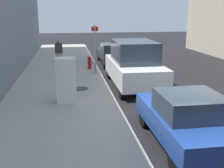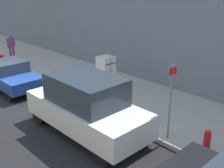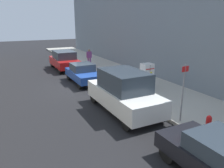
{
  "view_description": "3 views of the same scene",
  "coord_description": "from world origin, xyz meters",
  "px_view_note": "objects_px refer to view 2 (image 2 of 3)",
  "views": [
    {
      "loc": [
        -3.47,
        -7.27,
        3.47
      ],
      "look_at": [
        -1.86,
        2.99,
        0.77
      ],
      "focal_mm": 45.0,
      "sensor_mm": 36.0,
      "label": 1
    },
    {
      "loc": [
        5.13,
        12.4,
        5.22
      ],
      "look_at": [
        -2.1,
        4.88,
        1.35
      ],
      "focal_mm": 45.0,
      "sensor_mm": 36.0,
      "label": 2
    },
    {
      "loc": [
        4.81,
        14.33,
        4.55
      ],
      "look_at": [
        -0.31,
        4.26,
        1.24
      ],
      "focal_mm": 35.0,
      "sensor_mm": 36.0,
      "label": 3
    }
  ],
  "objects_px": {
    "parked_hatchback_blue": "(11,75)",
    "pedestrian_walking_far": "(11,45)",
    "discarded_refrigerator": "(106,73)",
    "street_sign_post": "(170,98)",
    "parked_van_white": "(86,106)",
    "fire_hydrant": "(207,140)"
  },
  "relations": [
    {
      "from": "street_sign_post",
      "to": "parked_hatchback_blue",
      "type": "distance_m",
      "value": 8.66
    },
    {
      "from": "discarded_refrigerator",
      "to": "parked_hatchback_blue",
      "type": "relative_size",
      "value": 0.43
    },
    {
      "from": "parked_hatchback_blue",
      "to": "discarded_refrigerator",
      "type": "bearing_deg",
      "value": 130.18
    },
    {
      "from": "street_sign_post",
      "to": "pedestrian_walking_far",
      "type": "height_order",
      "value": "street_sign_post"
    },
    {
      "from": "pedestrian_walking_far",
      "to": "discarded_refrigerator",
      "type": "bearing_deg",
      "value": 173.6
    },
    {
      "from": "fire_hydrant",
      "to": "parked_van_white",
      "type": "distance_m",
      "value": 4.16
    },
    {
      "from": "street_sign_post",
      "to": "fire_hydrant",
      "type": "bearing_deg",
      "value": 99.21
    },
    {
      "from": "parked_hatchback_blue",
      "to": "pedestrian_walking_far",
      "type": "bearing_deg",
      "value": -115.94
    },
    {
      "from": "pedestrian_walking_far",
      "to": "parked_van_white",
      "type": "distance_m",
      "value": 11.27
    },
    {
      "from": "fire_hydrant",
      "to": "pedestrian_walking_far",
      "type": "relative_size",
      "value": 0.45
    },
    {
      "from": "street_sign_post",
      "to": "parked_hatchback_blue",
      "type": "height_order",
      "value": "street_sign_post"
    },
    {
      "from": "parked_hatchback_blue",
      "to": "parked_van_white",
      "type": "distance_m",
      "value": 6.07
    },
    {
      "from": "fire_hydrant",
      "to": "discarded_refrigerator",
      "type": "bearing_deg",
      "value": -102.36
    },
    {
      "from": "street_sign_post",
      "to": "parked_hatchback_blue",
      "type": "bearing_deg",
      "value": -79.49
    },
    {
      "from": "fire_hydrant",
      "to": "parked_hatchback_blue",
      "type": "relative_size",
      "value": 0.19
    },
    {
      "from": "street_sign_post",
      "to": "parked_van_white",
      "type": "xyz_separation_m",
      "value": [
        1.57,
        -2.41,
        -0.55
      ]
    },
    {
      "from": "discarded_refrigerator",
      "to": "parked_hatchback_blue",
      "type": "height_order",
      "value": "discarded_refrigerator"
    },
    {
      "from": "street_sign_post",
      "to": "fire_hydrant",
      "type": "distance_m",
      "value": 1.71
    },
    {
      "from": "fire_hydrant",
      "to": "parked_van_white",
      "type": "bearing_deg",
      "value": -64.37
    },
    {
      "from": "parked_van_white",
      "to": "street_sign_post",
      "type": "bearing_deg",
      "value": 123.14
    },
    {
      "from": "pedestrian_walking_far",
      "to": "fire_hydrant",
      "type": "bearing_deg",
      "value": 166.47
    },
    {
      "from": "pedestrian_walking_far",
      "to": "parked_hatchback_blue",
      "type": "xyz_separation_m",
      "value": [
        2.41,
        4.95,
        -0.38
      ]
    }
  ]
}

